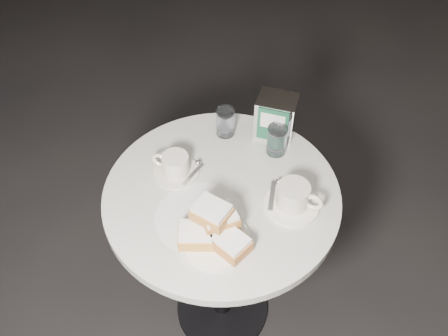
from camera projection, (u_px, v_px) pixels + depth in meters
ground at (222, 309)px, 2.02m from camera, size 7.00×7.00×0.00m
cafe_table at (222, 231)px, 1.61m from camera, size 0.70×0.70×0.74m
sugar_spill at (200, 217)px, 1.40m from camera, size 0.32×0.32×0.00m
beignet_plate at (215, 231)px, 1.32m from camera, size 0.21×0.20×0.12m
coffee_cup_left at (175, 166)px, 1.49m from camera, size 0.15×0.14×0.07m
coffee_cup_right at (293, 198)px, 1.40m from camera, size 0.17×0.17×0.08m
water_glass_left at (225, 122)px, 1.60m from camera, size 0.08×0.08×0.10m
water_glass_right at (277, 140)px, 1.54m from camera, size 0.07×0.07×0.10m
napkin_dispenser at (276, 117)px, 1.58m from camera, size 0.13×0.11×0.14m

